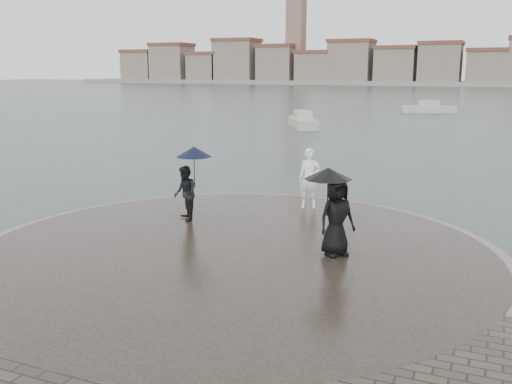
% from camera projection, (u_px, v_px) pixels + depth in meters
% --- Properties ---
extents(ground, '(400.00, 400.00, 0.00)m').
position_uv_depth(ground, '(149.00, 324.00, 10.13)').
color(ground, '#2B3835').
rests_on(ground, ground).
extents(kerb_ring, '(12.50, 12.50, 0.32)m').
position_uv_depth(kerb_ring, '(234.00, 257.00, 13.23)').
color(kerb_ring, gray).
rests_on(kerb_ring, ground).
extents(quay_tip, '(11.90, 11.90, 0.36)m').
position_uv_depth(quay_tip, '(234.00, 256.00, 13.23)').
color(quay_tip, '#2D261E').
rests_on(quay_tip, ground).
extents(statue, '(0.74, 0.58, 1.79)m').
position_uv_depth(statue, '(310.00, 178.00, 16.94)').
color(statue, white).
rests_on(statue, quay_tip).
extents(visitor_left, '(1.20, 1.05, 2.04)m').
position_uv_depth(visitor_left, '(188.00, 181.00, 15.48)').
color(visitor_left, black).
rests_on(visitor_left, quay_tip).
extents(visitor_right, '(1.28, 1.13, 1.95)m').
position_uv_depth(visitor_right, '(334.00, 205.00, 12.57)').
color(visitor_right, black).
rests_on(visitor_right, quay_tip).
extents(far_skyline, '(260.00, 20.00, 37.00)m').
position_uv_depth(far_skyline, '(462.00, 65.00, 155.50)').
color(far_skyline, gray).
rests_on(far_skyline, ground).
extents(boats, '(22.91, 24.29, 1.50)m').
position_uv_depth(boats, '(433.00, 116.00, 51.11)').
color(boats, '#B9B6A6').
rests_on(boats, ground).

